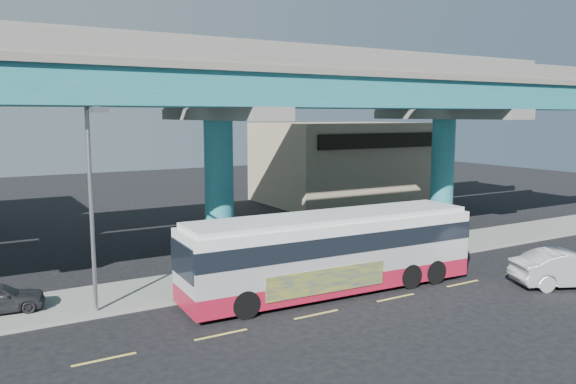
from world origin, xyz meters
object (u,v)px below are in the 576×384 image
transit_bus (332,249)px  street_lamp (93,180)px  sedan (569,268)px  stop_sign (430,224)px

transit_bus → street_lamp: street_lamp is taller
transit_bus → sedan: bearing=-24.3°
transit_bus → street_lamp: size_ratio=1.70×
stop_sign → street_lamp: bearing=179.3°
sedan → stop_sign: stop_sign is taller
sedan → stop_sign: size_ratio=2.32×
sedan → street_lamp: bearing=95.0°
street_lamp → stop_sign: 18.00m
stop_sign → sedan: bearing=-81.1°
transit_bus → stop_sign: size_ratio=5.91×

